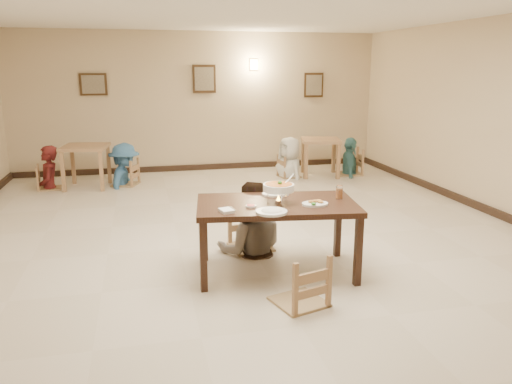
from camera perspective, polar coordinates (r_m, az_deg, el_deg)
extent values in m
plane|color=beige|center=(6.58, -0.88, -5.86)|extent=(10.00, 10.00, 0.00)
plane|color=white|center=(6.23, -0.99, 21.06)|extent=(10.00, 10.00, 0.00)
plane|color=beige|center=(11.15, -6.42, 10.16)|extent=(10.00, 0.00, 10.00)
cube|color=black|center=(11.30, -6.21, 2.85)|extent=(8.00, 0.06, 0.12)
cube|color=black|center=(8.31, 27.00, -2.73)|extent=(0.06, 10.00, 0.12)
cube|color=#322012|center=(11.05, -18.10, 11.61)|extent=(0.55, 0.03, 0.45)
cube|color=gray|center=(11.03, -18.10, 11.61)|extent=(0.45, 0.01, 0.37)
cube|color=#322012|center=(11.10, -5.94, 12.74)|extent=(0.50, 0.03, 0.60)
cube|color=gray|center=(11.08, -5.93, 12.73)|extent=(0.41, 0.01, 0.49)
cube|color=#322012|center=(11.68, 6.61, 12.04)|extent=(0.45, 0.03, 0.55)
cube|color=gray|center=(11.66, 6.64, 12.04)|extent=(0.37, 0.01, 0.45)
cube|color=#FFD88C|center=(11.29, -0.26, 14.35)|extent=(0.16, 0.05, 0.22)
cube|color=#321C12|center=(5.44, 2.39, -1.52)|extent=(1.84, 1.20, 0.06)
cube|color=#321C12|center=(5.12, -6.04, -7.38)|extent=(0.07, 0.07, 0.75)
cube|color=#321C12|center=(5.34, 11.60, -6.70)|extent=(0.07, 0.07, 0.75)
cube|color=#321C12|center=(5.92, -5.95, -4.38)|extent=(0.07, 0.07, 0.75)
cube|color=#321C12|center=(6.11, 9.33, -3.91)|extent=(0.07, 0.07, 0.75)
cube|color=#A58457|center=(6.26, -0.62, -2.29)|extent=(0.49, 0.49, 0.05)
cube|color=#A58457|center=(4.83, 5.04, -7.69)|extent=(0.46, 0.46, 0.05)
imported|color=gray|center=(6.04, -0.56, 1.19)|extent=(0.97, 0.82, 1.79)
torus|color=silver|center=(5.36, 2.59, 0.12)|extent=(0.26, 0.26, 0.01)
cylinder|color=silver|center=(5.39, 2.58, -1.13)|extent=(0.07, 0.07, 0.04)
cone|color=#FFA526|center=(5.38, 2.58, -0.61)|extent=(0.04, 0.04, 0.06)
cylinder|color=white|center=(5.35, 2.59, 0.51)|extent=(0.34, 0.34, 0.08)
cylinder|color=#C15817|center=(5.34, 2.60, 0.86)|extent=(0.29, 0.29, 0.02)
sphere|color=#2D7223|center=(5.33, 2.74, 1.06)|extent=(0.05, 0.05, 0.05)
cylinder|color=silver|center=(5.43, 3.74, 1.40)|extent=(0.16, 0.10, 0.11)
cylinder|color=silver|center=(5.46, 3.46, -0.39)|extent=(0.01, 0.01, 0.15)
cylinder|color=silver|center=(5.41, 1.36, -0.52)|extent=(0.01, 0.01, 0.15)
cylinder|color=silver|center=(5.27, 2.93, -0.93)|extent=(0.01, 0.01, 0.15)
cylinder|color=white|center=(5.75, 2.26, -0.24)|extent=(0.32, 0.32, 0.02)
ellipsoid|color=white|center=(5.75, 2.26, -0.16)|extent=(0.21, 0.17, 0.07)
cylinder|color=white|center=(5.04, 1.78, -2.28)|extent=(0.32, 0.32, 0.02)
ellipsoid|color=white|center=(5.04, 1.78, -2.19)|extent=(0.21, 0.18, 0.07)
cylinder|color=white|center=(5.36, 6.76, -1.37)|extent=(0.28, 0.28, 0.02)
sphere|color=#2D7223|center=(5.27, 6.60, -1.34)|extent=(0.05, 0.05, 0.05)
cylinder|color=white|center=(5.26, -0.59, -1.63)|extent=(0.11, 0.11, 0.02)
cylinder|color=#A71010|center=(5.25, -0.59, -1.54)|extent=(0.09, 0.09, 0.01)
cube|color=white|center=(5.08, -3.39, -2.14)|extent=(0.15, 0.18, 0.03)
cube|color=silver|center=(5.17, -2.99, -1.91)|extent=(0.04, 0.17, 0.01)
cube|color=silver|center=(5.17, -2.66, -1.89)|extent=(0.04, 0.17, 0.01)
cylinder|color=white|center=(5.65, 9.49, -0.01)|extent=(0.08, 0.08, 0.15)
cylinder|color=orange|center=(5.65, 9.49, -0.16)|extent=(0.07, 0.07, 0.11)
cube|color=#A17A58|center=(9.98, -18.96, 4.89)|extent=(0.92, 0.92, 0.06)
cube|color=#A17A58|center=(9.81, -21.20, 2.14)|extent=(0.07, 0.07, 0.75)
cube|color=#A17A58|center=(9.64, -17.26, 2.26)|extent=(0.07, 0.07, 0.75)
cube|color=#A17A58|center=(10.47, -20.18, 2.92)|extent=(0.07, 0.07, 0.75)
cube|color=#A17A58|center=(10.31, -16.46, 3.05)|extent=(0.07, 0.07, 0.75)
cube|color=#A17A58|center=(10.59, 7.41, 5.87)|extent=(0.95, 0.95, 0.06)
cube|color=#A17A58|center=(10.29, 5.72, 3.47)|extent=(0.07, 0.07, 0.73)
cube|color=#A17A58|center=(10.37, 9.38, 3.43)|extent=(0.07, 0.07, 0.73)
cube|color=#A17A58|center=(10.94, 5.41, 4.11)|extent=(0.07, 0.07, 0.73)
cube|color=#A17A58|center=(11.02, 8.87, 4.07)|extent=(0.07, 0.07, 0.73)
cube|color=#A58457|center=(10.17, -22.68, 2.53)|extent=(0.41, 0.41, 0.04)
cube|color=#A58457|center=(10.03, -14.82, 3.26)|extent=(0.45, 0.45, 0.05)
cube|color=#A58457|center=(10.47, 3.84, 3.88)|extent=(0.41, 0.41, 0.04)
cube|color=#A58457|center=(10.87, 10.70, 4.51)|extent=(0.50, 0.50, 0.05)
imported|color=#551718|center=(10.10, -22.90, 4.88)|extent=(0.45, 0.64, 1.65)
imported|color=teal|center=(9.97, -14.96, 5.41)|extent=(0.87, 1.19, 1.65)
imported|color=silver|center=(10.40, 3.88, 6.29)|extent=(0.73, 0.93, 1.68)
imported|color=teal|center=(10.82, 10.78, 6.15)|extent=(0.66, 1.01, 1.60)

